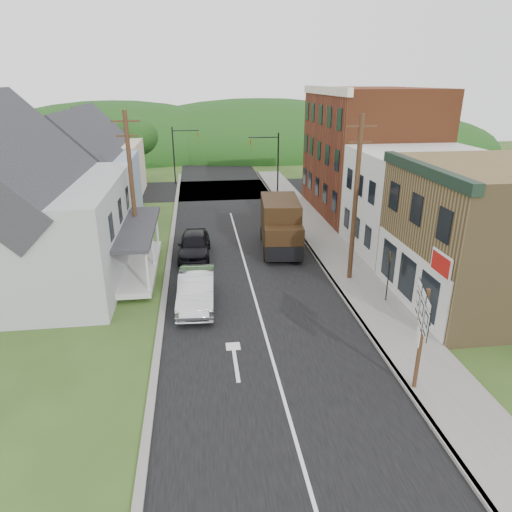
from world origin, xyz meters
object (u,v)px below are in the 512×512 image
object	(u,v)px
delivery_van	(281,225)
dark_sedan	(194,245)
silver_sedan	(196,290)
warning_sign	(389,269)
route_sign_cluster	(421,325)

from	to	relation	value
delivery_van	dark_sedan	bearing A→B (deg)	-167.25
dark_sedan	silver_sedan	bearing A→B (deg)	-86.50
warning_sign	route_sign_cluster	bearing A→B (deg)	-93.18
delivery_van	warning_sign	distance (m)	9.26
warning_sign	silver_sedan	bearing A→B (deg)	-174.97
silver_sedan	warning_sign	world-z (taller)	warning_sign
dark_sedan	delivery_van	world-z (taller)	delivery_van
delivery_van	warning_sign	xyz separation A→B (m)	(3.87, -8.41, 0.20)
dark_sedan	route_sign_cluster	xyz separation A→B (m)	(7.79, -14.46, 1.86)
dark_sedan	delivery_van	distance (m)	5.77
dark_sedan	warning_sign	xyz separation A→B (m)	(9.53, -7.67, 1.04)
dark_sedan	warning_sign	distance (m)	12.28
silver_sedan	dark_sedan	world-z (taller)	silver_sedan
dark_sedan	delivery_van	xyz separation A→B (m)	(5.66, 0.74, 0.84)
dark_sedan	route_sign_cluster	bearing A→B (deg)	-58.85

